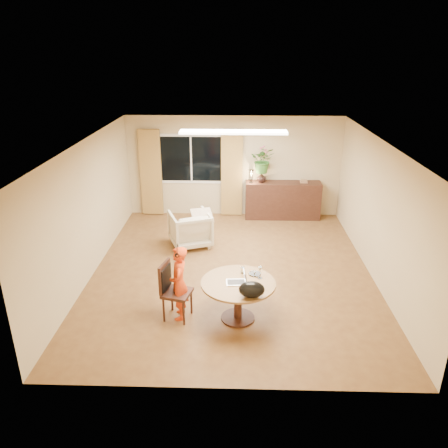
% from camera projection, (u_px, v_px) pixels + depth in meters
% --- Properties ---
extents(floor, '(6.50, 6.50, 0.00)m').
position_uv_depth(floor, '(232.00, 271.00, 8.77)').
color(floor, brown).
rests_on(floor, ground).
extents(ceiling, '(6.50, 6.50, 0.00)m').
position_uv_depth(ceiling, '(233.00, 142.00, 7.78)').
color(ceiling, white).
rests_on(ceiling, wall_back).
extents(wall_back, '(5.50, 0.00, 5.50)m').
position_uv_depth(wall_back, '(234.00, 167.00, 11.28)').
color(wall_back, tan).
rests_on(wall_back, floor).
extents(wall_left, '(0.00, 6.50, 6.50)m').
position_uv_depth(wall_left, '(89.00, 209.00, 8.35)').
color(wall_left, tan).
rests_on(wall_left, floor).
extents(wall_right, '(0.00, 6.50, 6.50)m').
position_uv_depth(wall_right, '(378.00, 212.00, 8.20)').
color(wall_right, tan).
rests_on(wall_right, floor).
extents(window, '(1.70, 0.03, 1.30)m').
position_uv_depth(window, '(191.00, 159.00, 11.22)').
color(window, white).
rests_on(window, wall_back).
extents(curtain_left, '(0.55, 0.08, 2.25)m').
position_uv_depth(curtain_left, '(151.00, 173.00, 11.31)').
color(curtain_left, olive).
rests_on(curtain_left, wall_back).
extents(curtain_right, '(0.55, 0.08, 2.25)m').
position_uv_depth(curtain_right, '(232.00, 174.00, 11.25)').
color(curtain_right, olive).
rests_on(curtain_right, wall_back).
extents(ceiling_panel, '(2.20, 0.35, 0.05)m').
position_uv_depth(ceiling_panel, '(233.00, 132.00, 8.91)').
color(ceiling_panel, white).
rests_on(ceiling_panel, ceiling).
extents(dining_table, '(1.21, 1.21, 0.69)m').
position_uv_depth(dining_table, '(238.00, 290.00, 7.04)').
color(dining_table, brown).
rests_on(dining_table, floor).
extents(dining_chair, '(0.57, 0.54, 0.98)m').
position_uv_depth(dining_chair, '(177.00, 291.00, 7.09)').
color(dining_chair, black).
rests_on(dining_chair, floor).
extents(child, '(0.48, 0.33, 1.27)m').
position_uv_depth(child, '(179.00, 283.00, 7.06)').
color(child, red).
rests_on(child, floor).
extents(laptop, '(0.35, 0.24, 0.22)m').
position_uv_depth(laptop, '(236.00, 277.00, 6.93)').
color(laptop, '#B7B7BC').
rests_on(laptop, dining_table).
extents(tumbler, '(0.07, 0.07, 0.10)m').
position_uv_depth(tumbler, '(243.00, 270.00, 7.25)').
color(tumbler, white).
rests_on(tumbler, dining_table).
extents(wine_glass, '(0.08, 0.08, 0.21)m').
position_uv_depth(wine_glass, '(260.00, 272.00, 7.07)').
color(wine_glass, white).
rests_on(wine_glass, dining_table).
extents(pot_lid, '(0.24, 0.24, 0.03)m').
position_uv_depth(pot_lid, '(255.00, 273.00, 7.22)').
color(pot_lid, white).
rests_on(pot_lid, dining_table).
extents(handbag, '(0.43, 0.30, 0.26)m').
position_uv_depth(handbag, '(252.00, 290.00, 6.52)').
color(handbag, black).
rests_on(handbag, dining_table).
extents(armchair, '(1.10, 1.11, 0.79)m').
position_uv_depth(armchair, '(190.00, 229.00, 9.78)').
color(armchair, beige).
rests_on(armchair, floor).
extents(throw, '(0.57, 0.64, 0.03)m').
position_uv_depth(throw, '(202.00, 212.00, 9.59)').
color(throw, beige).
rests_on(throw, armchair).
extents(sideboard, '(1.93, 0.47, 0.96)m').
position_uv_depth(sideboard, '(283.00, 200.00, 11.33)').
color(sideboard, black).
rests_on(sideboard, floor).
extents(vase, '(0.29, 0.29, 0.25)m').
position_uv_depth(vase, '(261.00, 177.00, 11.12)').
color(vase, black).
rests_on(vase, sideboard).
extents(bouquet, '(0.63, 0.56, 0.66)m').
position_uv_depth(bouquet, '(263.00, 160.00, 10.95)').
color(bouquet, '#2D6024').
rests_on(bouquet, vase).
extents(book_stack, '(0.20, 0.16, 0.08)m').
position_uv_depth(book_stack, '(304.00, 181.00, 11.12)').
color(book_stack, brown).
rests_on(book_stack, sideboard).
extents(desk_lamp, '(0.18, 0.18, 0.35)m').
position_uv_depth(desk_lamp, '(251.00, 176.00, 11.06)').
color(desk_lamp, black).
rests_on(desk_lamp, sideboard).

